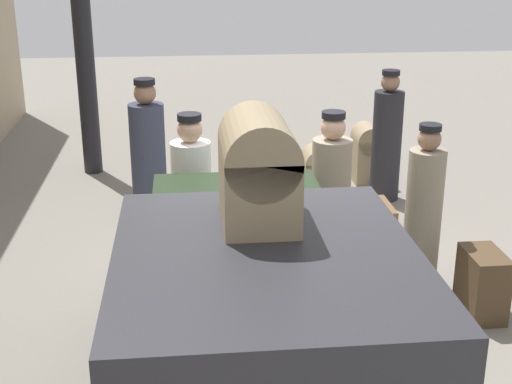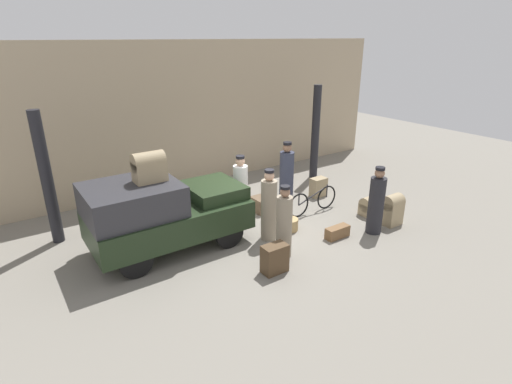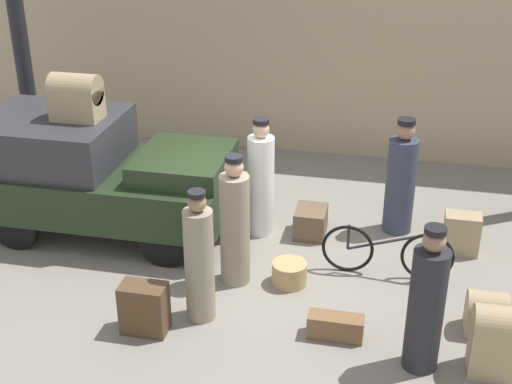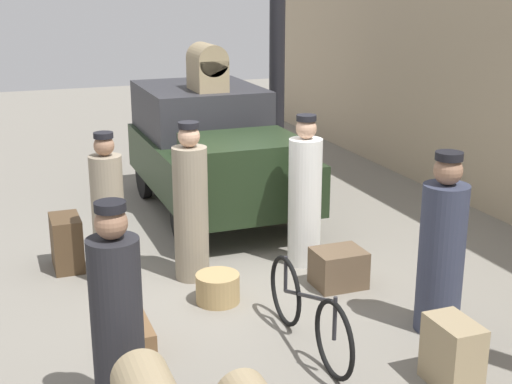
# 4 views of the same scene
# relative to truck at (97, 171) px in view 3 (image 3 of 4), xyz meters

# --- Properties ---
(ground_plane) EXTENTS (30.00, 30.00, 0.00)m
(ground_plane) POSITION_rel_truck_xyz_m (2.18, -0.45, -0.92)
(ground_plane) COLOR gray
(station_building_facade) EXTENTS (16.00, 0.15, 4.50)m
(station_building_facade) POSITION_rel_truck_xyz_m (2.18, 3.62, 1.33)
(station_building_facade) COLOR tan
(station_building_facade) RESTS_ON ground
(canopy_pillar_left) EXTENTS (0.27, 0.27, 3.14)m
(canopy_pillar_left) POSITION_rel_truck_xyz_m (-1.97, 1.78, 0.65)
(canopy_pillar_left) COLOR black
(canopy_pillar_left) RESTS_ON ground
(truck) EXTENTS (3.53, 1.78, 1.70)m
(truck) POSITION_rel_truck_xyz_m (0.00, 0.00, 0.00)
(truck) COLOR black
(truck) RESTS_ON ground
(bicycle) EXTENTS (1.71, 0.04, 0.72)m
(bicycle) POSITION_rel_truck_xyz_m (4.16, -0.43, -0.57)
(bicycle) COLOR black
(bicycle) RESTS_ON ground
(wicker_basket) EXTENTS (0.45, 0.45, 0.30)m
(wicker_basket) POSITION_rel_truck_xyz_m (2.96, -0.89, -0.77)
(wicker_basket) COLOR tan
(wicker_basket) RESTS_ON ground
(porter_carrying_trunk) EXTENTS (0.38, 0.38, 1.71)m
(porter_carrying_trunk) POSITION_rel_truck_xyz_m (4.62, -2.18, -0.14)
(porter_carrying_trunk) COLOR #232328
(porter_carrying_trunk) RESTS_ON ground
(porter_lifting_near_truck) EXTENTS (0.38, 0.38, 1.75)m
(porter_lifting_near_truck) POSITION_rel_truck_xyz_m (2.32, 0.37, -0.12)
(porter_lifting_near_truck) COLOR white
(porter_lifting_near_truck) RESTS_ON ground
(conductor_in_dark_uniform) EXTENTS (0.38, 0.38, 1.76)m
(conductor_in_dark_uniform) POSITION_rel_truck_xyz_m (2.26, -0.96, -0.12)
(conductor_in_dark_uniform) COLOR gray
(conductor_in_dark_uniform) RESTS_ON ground
(porter_with_bicycle) EXTENTS (0.42, 0.42, 1.73)m
(porter_with_bicycle) POSITION_rel_truck_xyz_m (4.26, 0.87, -0.14)
(porter_with_bicycle) COLOR #33384C
(porter_with_bicycle) RESTS_ON ground
(porter_standing_middle) EXTENTS (0.35, 0.35, 1.67)m
(porter_standing_middle) POSITION_rel_truck_xyz_m (2.05, -1.82, -0.15)
(porter_standing_middle) COLOR gray
(porter_standing_middle) RESTS_ON ground
(suitcase_black_upright) EXTENTS (0.45, 0.40, 0.53)m
(suitcase_black_upright) POSITION_rel_truck_xyz_m (5.35, -1.42, -0.67)
(suitcase_black_upright) COLOR #9E8966
(suitcase_black_upright) RESTS_ON ground
(trunk_large_brown) EXTENTS (0.64, 0.24, 0.28)m
(trunk_large_brown) POSITION_rel_truck_xyz_m (3.67, -1.88, -0.78)
(trunk_large_brown) COLOR brown
(trunk_large_brown) RESTS_ON ground
(suitcase_tan_flat) EXTENTS (0.53, 0.32, 0.62)m
(suitcase_tan_flat) POSITION_rel_truck_xyz_m (1.49, -2.22, -0.61)
(suitcase_tan_flat) COLOR #4C3823
(suitcase_tan_flat) RESTS_ON ground
(trunk_umber_medium) EXTENTS (0.44, 0.54, 0.41)m
(trunk_umber_medium) POSITION_rel_truck_xyz_m (3.04, 0.45, -0.72)
(trunk_umber_medium) COLOR brown
(trunk_umber_medium) RESTS_ON ground
(trunk_wicker_pale) EXTENTS (0.49, 0.31, 0.58)m
(trunk_wicker_pale) POSITION_rel_truck_xyz_m (5.14, 0.40, -0.63)
(trunk_wicker_pale) COLOR #9E8966
(trunk_wicker_pale) RESTS_ON ground
(trunk_barrel_dark) EXTENTS (0.49, 0.39, 0.82)m
(trunk_barrel_dark) POSITION_rel_truck_xyz_m (5.36, -2.13, -0.49)
(trunk_barrel_dark) COLOR #9E8966
(trunk_barrel_dark) RESTS_ON ground
(trunk_on_truck_roof) EXTENTS (0.66, 0.43, 0.65)m
(trunk_on_truck_roof) POSITION_rel_truck_xyz_m (-0.19, 0.00, 1.10)
(trunk_on_truck_roof) COLOR #9E8966
(trunk_on_truck_roof) RESTS_ON truck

